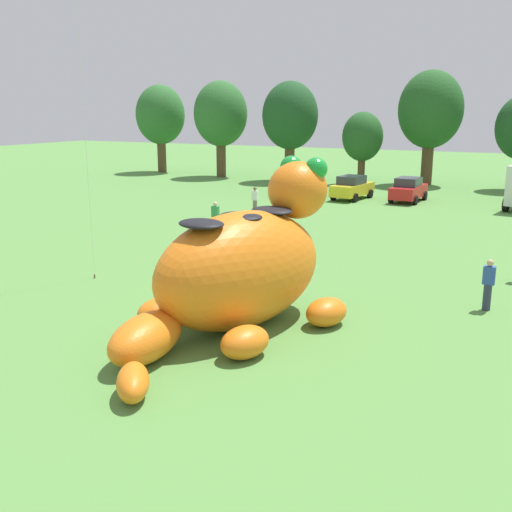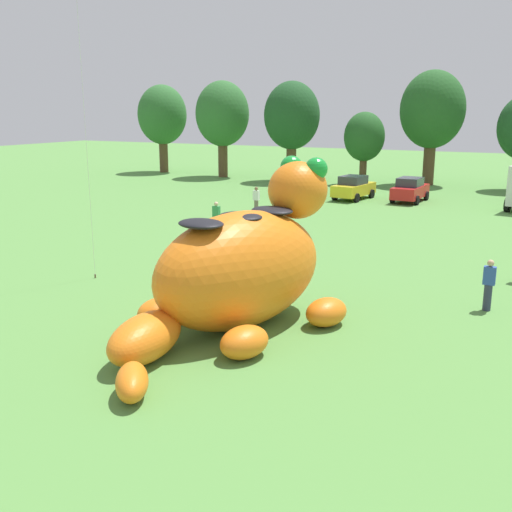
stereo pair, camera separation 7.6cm
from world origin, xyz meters
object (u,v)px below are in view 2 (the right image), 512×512
car_green (298,185)px  spectator_far_side (256,201)px  spectator_by_cars (489,285)px  giant_inflatable_creature (241,268)px  car_yellow (354,188)px  spectator_wandering (216,218)px  car_red (410,190)px

car_green → spectator_far_side: 8.62m
spectator_by_cars → spectator_far_side: (-15.08, 12.97, 0.00)m
giant_inflatable_creature → car_green: bearing=109.5°
car_yellow → spectator_wandering: size_ratio=2.51×
spectator_by_cars → spectator_wandering: same height
spectator_wandering → spectator_far_side: 6.42m
car_yellow → spectator_by_cars: car_yellow is taller
giant_inflatable_creature → car_green: giant_inflatable_creature is taller
giant_inflatable_creature → spectator_far_side: (-8.55, 17.82, -0.96)m
spectator_by_cars → car_red: bearing=108.9°
spectator_wandering → spectator_by_cars: bearing=-25.0°
giant_inflatable_creature → car_green: 28.03m
spectator_far_side → spectator_wandering: bearing=-82.1°
spectator_wandering → spectator_far_side: size_ratio=1.00×
car_red → spectator_wandering: bearing=-112.2°
spectator_by_cars → spectator_far_side: size_ratio=1.00×
car_green → spectator_wandering: bearing=-83.5°
spectator_wandering → car_yellow: bearing=80.4°
spectator_far_side → giant_inflatable_creature: bearing=-64.4°
giant_inflatable_creature → car_red: giant_inflatable_creature is taller
spectator_by_cars → spectator_far_side: bearing=139.3°
giant_inflatable_creature → spectator_far_side: giant_inflatable_creature is taller
car_yellow → spectator_wandering: car_yellow is taller
spectator_by_cars → spectator_far_side: same height
giant_inflatable_creature → car_yellow: giant_inflatable_creature is taller
car_yellow → spectator_far_side: car_yellow is taller
car_green → spectator_wandering: car_green is taller
car_green → spectator_far_side: bearing=-84.5°
giant_inflatable_creature → spectator_by_cars: (6.53, 4.85, -0.96)m
spectator_by_cars → car_green: bearing=126.4°
car_green → car_red: (8.19, 0.93, 0.00)m
car_yellow → car_red: size_ratio=1.03×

